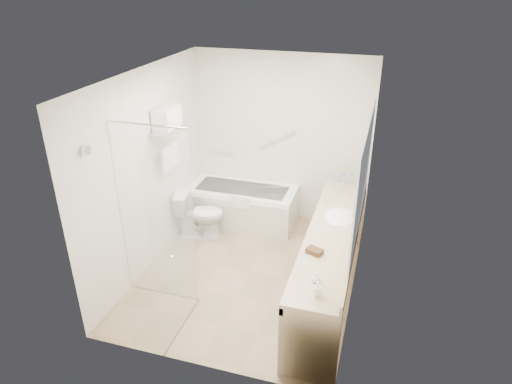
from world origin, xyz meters
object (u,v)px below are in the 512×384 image
(bathtub, at_px, (242,204))
(vanity_counter, at_px, (331,248))
(water_bottle_left, at_px, (337,186))
(amenity_basket, at_px, (315,251))
(toilet, at_px, (200,214))

(bathtub, relative_size, vanity_counter, 0.59)
(bathtub, height_order, water_bottle_left, water_bottle_left)
(vanity_counter, relative_size, amenity_basket, 16.63)
(vanity_counter, distance_m, amenity_basket, 0.53)
(toilet, distance_m, amenity_basket, 2.32)
(bathtub, height_order, toilet, toilet)
(vanity_counter, bearing_deg, water_bottle_left, 95.29)
(vanity_counter, xyz_separation_m, water_bottle_left, (-0.10, 1.06, 0.29))
(vanity_counter, distance_m, toilet, 2.16)
(bathtub, bearing_deg, water_bottle_left, -12.83)
(bathtub, bearing_deg, toilet, -128.32)
(vanity_counter, xyz_separation_m, amenity_basket, (-0.12, -0.46, 0.24))
(vanity_counter, height_order, water_bottle_left, water_bottle_left)
(amenity_basket, relative_size, water_bottle_left, 0.91)
(vanity_counter, bearing_deg, amenity_basket, -104.30)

